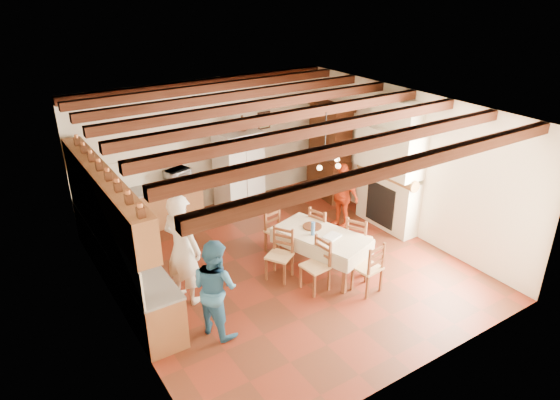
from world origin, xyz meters
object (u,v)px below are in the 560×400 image
at_px(chair_end_far, 278,230).
at_px(chair_end_near, 368,267).
at_px(chair_right_far, 322,229).
at_px(person_woman_red, 341,196).
at_px(dining_table, 321,238).
at_px(microwave, 178,176).
at_px(chair_left_far, 279,255).
at_px(hutch, 329,152).
at_px(chair_left_near, 315,265).
at_px(person_woman_blue, 215,287).
at_px(chair_right_near, 359,239).
at_px(refrigerator, 239,171).
at_px(person_man, 182,249).

bearing_deg(chair_end_far, chair_end_near, -84.44).
relative_size(chair_right_far, person_woman_red, 0.66).
bearing_deg(chair_right_far, dining_table, 124.64).
bearing_deg(person_woman_red, microwave, -140.36).
bearing_deg(chair_left_far, microwave, 158.16).
relative_size(hutch, chair_left_near, 2.37).
height_order(chair_left_far, chair_right_far, same).
bearing_deg(person_woman_blue, dining_table, -96.00).
distance_m(dining_table, chair_end_far, 1.03).
xyz_separation_m(chair_right_near, person_woman_blue, (-3.19, -0.38, 0.31)).
bearing_deg(chair_right_far, chair_right_near, -170.80).
distance_m(dining_table, chair_end_near, 1.04).
relative_size(refrigerator, chair_right_far, 1.96).
height_order(dining_table, chair_left_far, chair_left_far).
height_order(chair_left_far, person_man, person_man).
bearing_deg(person_woman_red, chair_right_far, -70.01).
xyz_separation_m(person_woman_blue, microwave, (1.05, 3.91, 0.25)).
bearing_deg(person_man, chair_left_near, -140.26).
distance_m(person_woman_red, microwave, 3.57).
bearing_deg(chair_left_near, microwave, -172.31).
xyz_separation_m(person_woman_red, microwave, (-2.78, 2.23, 0.31)).
xyz_separation_m(hutch, person_woman_blue, (-4.63, -3.15, -0.35)).
bearing_deg(microwave, chair_end_near, -86.77).
xyz_separation_m(refrigerator, chair_right_far, (0.42, -2.60, -0.46)).
distance_m(chair_right_near, microwave, 4.17).
bearing_deg(person_woman_blue, chair_left_far, -84.92).
bearing_deg(chair_left_near, person_woman_blue, -93.26).
height_order(refrigerator, person_woman_red, refrigerator).
xyz_separation_m(chair_left_near, person_woman_red, (1.90, 1.62, 0.25)).
xyz_separation_m(chair_left_far, person_woman_red, (2.22, 0.99, 0.25)).
distance_m(hutch, chair_end_far, 3.11).
distance_m(hutch, chair_right_far, 2.81).
distance_m(dining_table, person_man, 2.54).
height_order(chair_right_far, person_woman_red, person_woman_red).
bearing_deg(chair_right_near, dining_table, 51.50).
bearing_deg(chair_right_far, person_woman_blue, 94.11).
relative_size(hutch, chair_left_far, 2.37).
height_order(person_woman_red, microwave, person_woman_red).
relative_size(dining_table, person_woman_blue, 1.20).
height_order(dining_table, chair_right_far, chair_right_far).
bearing_deg(chair_right_near, person_man, 51.18).
relative_size(chair_left_near, microwave, 1.85).
relative_size(refrigerator, chair_end_near, 1.96).
height_order(hutch, person_man, hutch).
bearing_deg(hutch, dining_table, -124.27).
bearing_deg(dining_table, microwave, 111.93).
xyz_separation_m(refrigerator, chair_left_near, (-0.50, -3.62, -0.46)).
height_order(chair_right_near, chair_end_near, same).
distance_m(chair_end_near, chair_end_far, 2.03).
bearing_deg(refrigerator, dining_table, -94.31).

